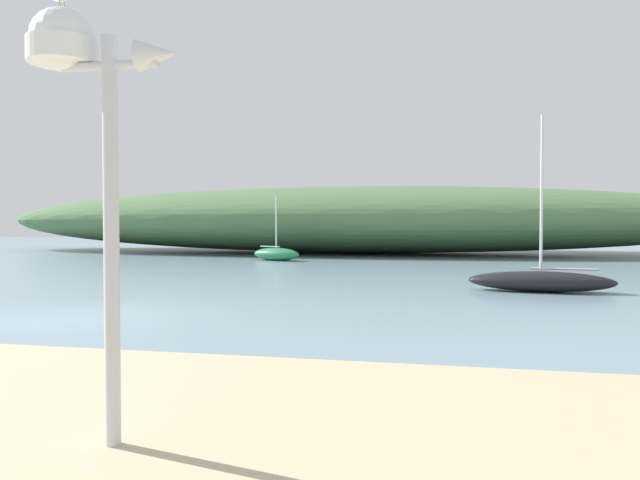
{
  "coord_description": "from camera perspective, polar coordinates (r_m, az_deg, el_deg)",
  "views": [
    {
      "loc": [
        7.4,
        -10.97,
        1.94
      ],
      "look_at": [
        3.55,
        6.86,
        1.41
      ],
      "focal_mm": 33.99,
      "sensor_mm": 36.0,
      "label": 1
    }
  ],
  "objects": [
    {
      "name": "sailboat_far_right",
      "position": [
        30.94,
        -4.14,
        -1.31
      ],
      "size": [
        3.02,
        2.08,
        3.32
      ],
      "color": "#287A4C",
      "rests_on": "ground"
    },
    {
      "name": "sailboat_outer_mooring",
      "position": [
        18.1,
        20.07,
        -3.6
      ],
      "size": [
        4.05,
        1.53,
        4.94
      ],
      "color": "black",
      "rests_on": "ground"
    },
    {
      "name": "distant_hill",
      "position": [
        39.44,
        3.02,
        1.93
      ],
      "size": [
        48.87,
        13.89,
        4.25
      ],
      "primitive_type": "ellipsoid",
      "color": "#517547",
      "rests_on": "ground"
    },
    {
      "name": "ground_plane",
      "position": [
        13.37,
        -21.75,
        -6.8
      ],
      "size": [
        120.0,
        120.0,
        0.0
      ],
      "primitive_type": "plane",
      "color": "#7A99A8"
    },
    {
      "name": "mast_structure",
      "position": [
        5.22,
        -21.69,
        13.66
      ],
      "size": [
        1.24,
        0.54,
        3.42
      ],
      "color": "silver",
      "rests_on": "beach_sand"
    }
  ]
}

